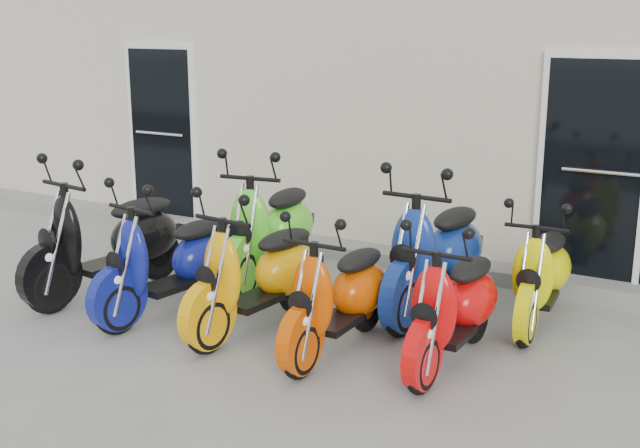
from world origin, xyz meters
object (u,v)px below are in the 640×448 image
Objects in this scene: scooter_front_red at (454,290)px; scooter_back_green at (271,214)px; scooter_front_orange_a at (256,257)px; scooter_front_black at (107,223)px; scooter_back_blue at (436,236)px; scooter_front_blue at (170,245)px; scooter_front_orange_b at (338,279)px; scooter_back_yellow at (542,259)px.

scooter_back_green reaches higher than scooter_front_red.
scooter_back_green reaches higher than scooter_front_orange_a.
scooter_back_blue reaches higher than scooter_front_black.
scooter_front_red is at bearing 11.22° from scooter_front_orange_a.
scooter_front_blue is 1.07× the size of scooter_front_orange_b.
scooter_front_blue is 2.60m from scooter_front_red.
scooter_back_green is at bearing 157.23° from scooter_front_red.
scooter_front_black is at bearing -179.55° from scooter_front_blue.
scooter_front_orange_b is at bearing -135.59° from scooter_back_yellow.
scooter_back_green is 1.77m from scooter_back_blue.
scooter_back_green is (-0.61, 1.16, 0.06)m from scooter_front_orange_a.
scooter_front_black is 1.19× the size of scooter_back_yellow.
scooter_front_blue is 0.89m from scooter_front_orange_a.
scooter_front_orange_a is 2.45m from scooter_back_yellow.
scooter_back_yellow is at bearing 48.84° from scooter_front_orange_b.
scooter_front_black is at bearing 177.60° from scooter_front_orange_b.
scooter_back_blue is at bearing -8.02° from scooter_back_green.
scooter_front_orange_b is 1.89m from scooter_back_green.
scooter_front_orange_a is 0.91× the size of scooter_back_blue.
scooter_front_orange_b is (2.58, -0.14, -0.10)m from scooter_front_black.
scooter_front_red is 0.85× the size of scooter_back_blue.
scooter_front_orange_a is 1.32m from scooter_back_green.
scooter_back_green is at bearing 85.96° from scooter_front_blue.
scooter_back_green is (0.28, 1.22, 0.06)m from scooter_front_blue.
scooter_front_orange_b is at bearing -102.80° from scooter_back_blue.
scooter_front_blue is 1.25m from scooter_back_green.
scooter_front_blue is 2.38m from scooter_back_blue.
scooter_front_orange_a is at bearing 12.33° from scooter_front_blue.
scooter_back_blue is (2.92, 1.08, 0.01)m from scooter_front_black.
scooter_front_orange_b is (0.82, -0.07, -0.04)m from scooter_front_orange_a.
scooter_front_orange_a is 1.07× the size of scooter_front_red.
scooter_back_green is at bearing 179.72° from scooter_back_yellow.
scooter_back_blue is 0.93m from scooter_back_yellow.
scooter_front_orange_a is at bearing -132.40° from scooter_back_blue.
scooter_front_black is at bearing -144.42° from scooter_back_green.
scooter_front_orange_b is 1.87m from scooter_back_yellow.
scooter_back_green is (1.15, 1.09, 0.00)m from scooter_front_black.
scooter_front_orange_a is at bearing 176.13° from scooter_front_orange_b.
scooter_front_orange_a reaches higher than scooter_front_orange_b.
scooter_front_blue is at bearing -179.67° from scooter_front_orange_b.
scooter_front_black is 0.99× the size of scooter_back_blue.
scooter_front_orange_a is at bearing 6.47° from scooter_front_black.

